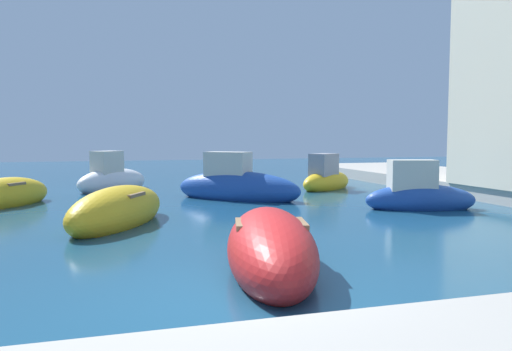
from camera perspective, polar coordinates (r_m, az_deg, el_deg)
name	(u,v)px	position (r m, az deg, el deg)	size (l,w,h in m)	color
ground	(238,300)	(6.64, -2.08, -14.17)	(80.00, 80.00, 0.00)	navy
moored_boat_0	(236,186)	(16.90, -2.29, -1.26)	(4.37, 4.09, 1.90)	#1E479E
moored_boat_1	(5,196)	(17.13, -27.01, -2.08)	(2.93, 3.60, 1.13)	gold
moored_boat_2	(118,211)	(12.40, -15.68, -3.97)	(3.08, 4.27, 1.22)	gold
moored_boat_5	(271,249)	(7.90, 1.70, -8.51)	(2.23, 4.26, 1.24)	#B21E1E
moored_boat_6	(112,180)	(20.53, -16.31, -0.48)	(3.34, 3.29, 1.83)	white
moored_boat_7	(326,179)	(20.32, 8.11, -0.42)	(3.20, 2.72, 1.68)	gold
moored_boat_9	(419,195)	(15.33, 18.31, -2.20)	(3.43, 1.87, 1.67)	#1E479E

